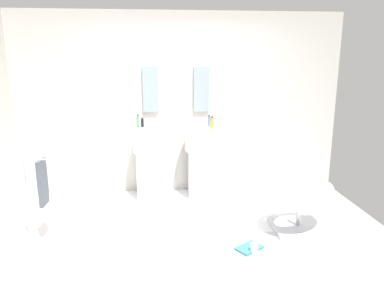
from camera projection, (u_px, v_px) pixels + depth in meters
The scene contains 15 objects.
ground_plane at pixel (182, 242), 3.79m from camera, with size 4.80×3.60×0.04m, color silver.
rear_partition at pixel (176, 104), 5.10m from camera, with size 4.80×0.10×2.60m, color beige.
pedestal_sink_left at pixel (152, 160), 4.94m from camera, with size 0.50×0.50×1.10m.
pedestal_sink_right at pixel (203, 158), 4.99m from camera, with size 0.50×0.50×1.10m.
vanity_mirror_left at pixel (150, 90), 4.95m from camera, with size 0.22×0.03×0.64m, color #8C9EA8.
vanity_mirror_right at pixel (201, 90), 5.01m from camera, with size 0.22×0.03×0.64m, color #8C9EA8.
lounge_chair at pixel (299, 201), 3.96m from camera, with size 1.10×1.10×0.65m.
towel_rack at pixel (40, 184), 3.69m from camera, with size 0.37×0.22×0.95m.
area_rug at pixel (240, 251), 3.57m from camera, with size 1.06×0.75×0.01m, color #B2B2B7.
magazine_teal at pixel (249, 248), 3.58m from camera, with size 0.26×0.17×0.03m, color teal.
coffee_mug at pixel (254, 248), 3.51m from camera, with size 0.08×0.08×0.10m, color white.
soap_bottle_green at pixel (138, 122), 4.86m from camera, with size 0.04×0.04×0.19m.
soap_bottle_amber at pixel (212, 123), 4.82m from camera, with size 0.05×0.05×0.17m.
soap_bottle_black at pixel (142, 123), 4.93m from camera, with size 0.04×0.04×0.14m.
soap_bottle_blue at pixel (209, 121), 5.04m from camera, with size 0.04×0.04×0.16m.
Camera 1 is at (-0.16, -3.45, 1.87)m, focal length 32.57 mm.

